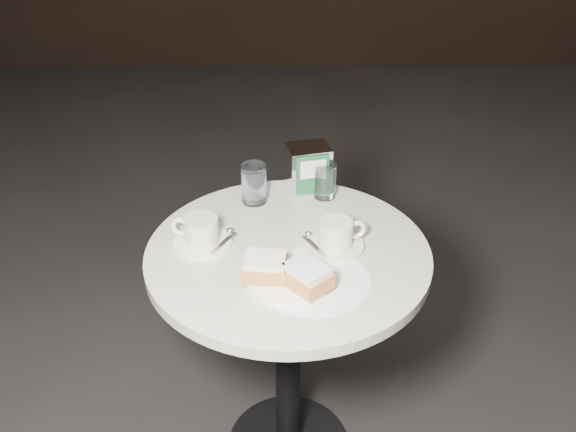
# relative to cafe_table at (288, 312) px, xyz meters

# --- Properties ---
(cafe_table) EXTENTS (0.70, 0.70, 0.74)m
(cafe_table) POSITION_rel_cafe_table_xyz_m (0.00, 0.00, 0.00)
(cafe_table) COLOR black
(cafe_table) RESTS_ON ground
(sugar_spill) EXTENTS (0.27, 0.27, 0.00)m
(sugar_spill) POSITION_rel_cafe_table_xyz_m (0.06, -0.12, 0.20)
(sugar_spill) COLOR white
(sugar_spill) RESTS_ON cafe_table
(beignet_plate) EXTENTS (0.26, 0.26, 0.07)m
(beignet_plate) POSITION_rel_cafe_table_xyz_m (-0.00, -0.13, 0.22)
(beignet_plate) COLOR white
(beignet_plate) RESTS_ON cafe_table
(coffee_cup_left) EXTENTS (0.18, 0.18, 0.08)m
(coffee_cup_left) POSITION_rel_cafe_table_xyz_m (-0.21, 0.03, 0.23)
(coffee_cup_left) COLOR white
(coffee_cup_left) RESTS_ON cafe_table
(coffee_cup_right) EXTENTS (0.17, 0.17, 0.07)m
(coffee_cup_right) POSITION_rel_cafe_table_xyz_m (0.12, 0.01, 0.23)
(coffee_cup_right) COLOR silver
(coffee_cup_right) RESTS_ON cafe_table
(water_glass_left) EXTENTS (0.09, 0.09, 0.11)m
(water_glass_left) POSITION_rel_cafe_table_xyz_m (-0.09, 0.23, 0.25)
(water_glass_left) COLOR white
(water_glass_left) RESTS_ON cafe_table
(water_glass_right) EXTENTS (0.08, 0.08, 0.10)m
(water_glass_right) POSITION_rel_cafe_table_xyz_m (0.10, 0.26, 0.25)
(water_glass_right) COLOR white
(water_glass_right) RESTS_ON cafe_table
(napkin_dispenser) EXTENTS (0.13, 0.12, 0.13)m
(napkin_dispenser) POSITION_rel_cafe_table_xyz_m (0.06, 0.30, 0.27)
(napkin_dispenser) COLOR white
(napkin_dispenser) RESTS_ON cafe_table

